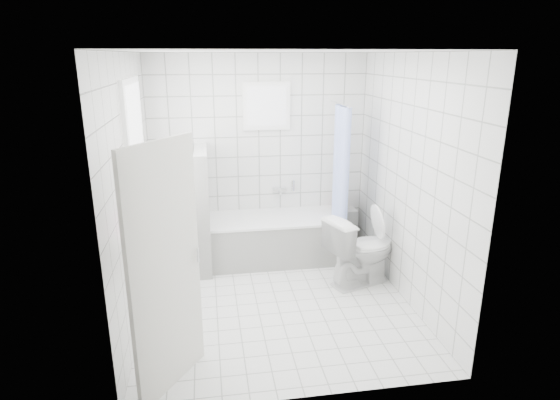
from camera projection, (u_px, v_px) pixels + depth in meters
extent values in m
plane|color=white|center=(277.00, 302.00, 5.08)|extent=(3.00, 3.00, 0.00)
plane|color=white|center=(276.00, 51.00, 4.31)|extent=(3.00, 3.00, 0.00)
cube|color=white|center=(259.00, 156.00, 6.11)|extent=(2.80, 0.02, 2.60)
cube|color=white|center=(308.00, 244.00, 3.28)|extent=(2.80, 0.02, 2.60)
cube|color=white|center=(132.00, 193.00, 4.48)|extent=(0.02, 3.00, 2.60)
cube|color=white|center=(408.00, 181.00, 4.90)|extent=(0.02, 3.00, 2.60)
cube|color=white|center=(138.00, 156.00, 4.68)|extent=(0.01, 0.90, 1.40)
cube|color=white|center=(267.00, 106.00, 5.89)|extent=(0.50, 0.01, 0.50)
cube|color=white|center=(149.00, 225.00, 4.91)|extent=(0.18, 1.02, 0.08)
cube|color=silver|center=(166.00, 271.00, 3.54)|extent=(0.49, 0.68, 2.00)
cube|color=white|center=(276.00, 239.00, 6.08)|extent=(1.68, 0.75, 0.55)
cube|color=white|center=(276.00, 218.00, 6.00)|extent=(1.70, 0.77, 0.03)
cube|color=white|center=(203.00, 209.00, 5.76)|extent=(0.15, 0.85, 1.50)
cube|color=white|center=(341.00, 228.00, 6.47)|extent=(0.40, 0.24, 0.55)
imported|color=white|center=(361.00, 250.00, 5.39)|extent=(0.92, 0.71, 0.83)
cylinder|color=silver|center=(340.00, 104.00, 5.67)|extent=(0.02, 0.80, 0.02)
cube|color=silver|center=(279.00, 189.00, 6.24)|extent=(0.18, 0.06, 0.06)
imported|color=#FE63BA|center=(144.00, 220.00, 4.49)|extent=(0.16, 0.16, 0.30)
imported|color=silver|center=(149.00, 213.00, 4.87)|extent=(0.17, 0.17, 0.18)
imported|color=#C462BD|center=(152.00, 203.00, 5.15)|extent=(0.09, 0.09, 0.20)
imported|color=white|center=(150.00, 204.00, 5.00)|extent=(0.14, 0.14, 0.27)
cylinder|color=#E91B41|center=(338.00, 202.00, 6.39)|extent=(0.06, 0.06, 0.20)
cylinder|color=yellow|center=(346.00, 202.00, 6.29)|extent=(0.06, 0.06, 0.25)
cylinder|color=#158233|center=(341.00, 204.00, 6.27)|extent=(0.06, 0.06, 0.22)
cylinder|color=#1936C8|center=(345.00, 200.00, 6.37)|extent=(0.06, 0.06, 0.27)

